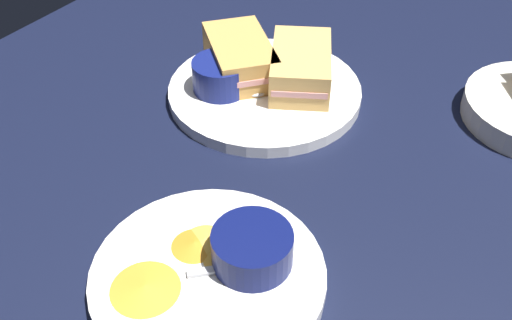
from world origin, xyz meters
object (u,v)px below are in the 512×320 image
at_px(plate_chips_companion, 208,277).
at_px(spoon_by_dark_ramekin, 263,93).
at_px(spoon_by_gravy_ramekin, 258,261).
at_px(sandwich_half_far, 240,57).
at_px(sandwich_half_near, 301,67).
at_px(ramekin_light_gravy, 252,247).
at_px(plate_sandwich_main, 265,92).
at_px(ramekin_dark_sauce, 221,74).

bearing_deg(plate_chips_companion, spoon_by_dark_ramekin, -157.85).
xyz_separation_m(plate_chips_companion, spoon_by_gravy_ramekin, (-0.03, 0.03, 0.01)).
bearing_deg(spoon_by_dark_ramekin, sandwich_half_far, -117.98).
distance_m(sandwich_half_near, ramekin_light_gravy, 0.31).
bearing_deg(plate_sandwich_main, ramekin_light_gravy, 29.98).
distance_m(spoon_by_dark_ramekin, ramekin_light_gravy, 0.28).
bearing_deg(plate_sandwich_main, spoon_by_gravy_ramekin, 31.06).
xyz_separation_m(sandwich_half_near, spoon_by_dark_ramekin, (0.05, -0.02, -0.02)).
bearing_deg(spoon_by_gravy_ramekin, spoon_by_dark_ramekin, -148.66).
distance_m(plate_sandwich_main, ramekin_dark_sauce, 0.06).
distance_m(sandwich_half_far, plate_chips_companion, 0.35).
distance_m(plate_sandwich_main, sandwich_half_near, 0.06).
relative_size(plate_sandwich_main, sandwich_half_far, 1.73).
bearing_deg(ramekin_light_gravy, sandwich_half_near, -158.61).
bearing_deg(spoon_by_gravy_ramekin, sandwich_half_far, -143.08).
distance_m(plate_sandwich_main, spoon_by_dark_ramekin, 0.02).
distance_m(sandwich_half_near, ramekin_dark_sauce, 0.11).
bearing_deg(plate_sandwich_main, sandwich_half_near, 135.96).
xyz_separation_m(plate_sandwich_main, sandwich_half_near, (-0.03, 0.03, 0.03)).
xyz_separation_m(plate_sandwich_main, plate_chips_companion, (0.29, 0.12, 0.00)).
height_order(spoon_by_dark_ramekin, ramekin_light_gravy, ramekin_light_gravy).
height_order(ramekin_dark_sauce, ramekin_light_gravy, ramekin_dark_sauce).
bearing_deg(sandwich_half_near, plate_sandwich_main, -44.04).
xyz_separation_m(plate_chips_companion, ramekin_light_gravy, (-0.03, 0.03, 0.03)).
xyz_separation_m(ramekin_dark_sauce, spoon_by_dark_ramekin, (-0.02, 0.06, -0.02)).
bearing_deg(spoon_by_gravy_ramekin, plate_chips_companion, -46.50).
relative_size(plate_chips_companion, spoon_by_gravy_ramekin, 2.73).
relative_size(sandwich_half_far, ramekin_dark_sauce, 1.99).
relative_size(ramekin_dark_sauce, ramekin_light_gravy, 0.96).
distance_m(sandwich_half_far, spoon_by_gravy_ramekin, 0.34).
xyz_separation_m(sandwich_half_near, ramekin_dark_sauce, (0.07, -0.08, -0.00)).
distance_m(ramekin_light_gravy, spoon_by_gravy_ramekin, 0.02).
distance_m(ramekin_dark_sauce, spoon_by_gravy_ramekin, 0.30).
bearing_deg(spoon_by_dark_ramekin, spoon_by_gravy_ramekin, 31.34).
distance_m(ramekin_dark_sauce, spoon_by_dark_ramekin, 0.06).
height_order(sandwich_half_near, spoon_by_dark_ramekin, sandwich_half_near).
bearing_deg(ramekin_dark_sauce, sandwich_half_near, 131.08).
relative_size(sandwich_half_near, plate_chips_companion, 0.67).
bearing_deg(plate_sandwich_main, ramekin_dark_sauce, -53.04).
bearing_deg(sandwich_half_far, spoon_by_gravy_ramekin, 36.92).
height_order(sandwich_half_far, ramekin_dark_sauce, sandwich_half_far).
relative_size(sandwich_half_near, ramekin_light_gravy, 1.94).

